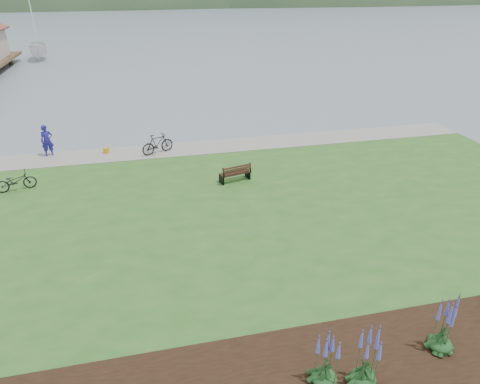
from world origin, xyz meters
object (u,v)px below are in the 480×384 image
at_px(bicycle_a, 16,181).
at_px(park_bench, 236,173).
at_px(person, 46,138).
at_px(sailboat, 41,60).

bearing_deg(bicycle_a, park_bench, -111.57).
xyz_separation_m(park_bench, person, (-9.11, 5.44, 0.57)).
relative_size(person, sailboat, 0.08).
bearing_deg(person, sailboat, 80.04).
bearing_deg(bicycle_a, sailboat, -5.55).
relative_size(park_bench, sailboat, 0.06).
relative_size(bicycle_a, sailboat, 0.07).
height_order(person, sailboat, sailboat).
bearing_deg(park_bench, bicycle_a, 158.27).
bearing_deg(bicycle_a, person, -24.28).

